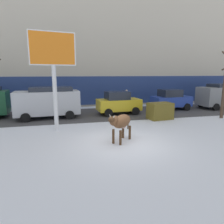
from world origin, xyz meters
name	(u,v)px	position (x,y,z in m)	size (l,w,h in m)	color
ground_plane	(122,143)	(0.00, 0.00, 0.00)	(120.00, 120.00, 0.00)	white
road_strip	(98,114)	(0.00, 7.18, 0.00)	(60.00, 5.60, 0.01)	#423F3F
building_facade	(87,44)	(0.00, 14.15, 6.48)	(44.00, 6.10, 13.00)	#BCB29E
cow_brown	(121,122)	(0.00, 0.21, 0.99)	(1.62, 1.64, 1.54)	brown
billboard	(53,55)	(-3.15, 3.05, 4.31)	(2.51, 0.67, 5.56)	silver
car_silver_van	(48,102)	(-3.85, 6.61, 1.24)	(4.73, 2.38, 2.32)	#B7BABF
car_yellow_hatchback	(118,103)	(1.65, 6.90, 0.93)	(3.62, 2.13, 1.86)	gold
car_blue_hatchback	(171,100)	(6.86, 7.74, 0.93)	(3.62, 2.13, 1.86)	#233D9E
car_grey_van	(222,95)	(12.05, 7.40, 1.24)	(4.73, 2.38, 2.32)	slate
pedestrian_near_billboard	(126,98)	(3.27, 9.88, 0.88)	(0.36, 0.24, 1.73)	#282833
dumpster	(160,111)	(4.13, 4.36, 0.60)	(1.70, 1.10, 1.20)	brown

